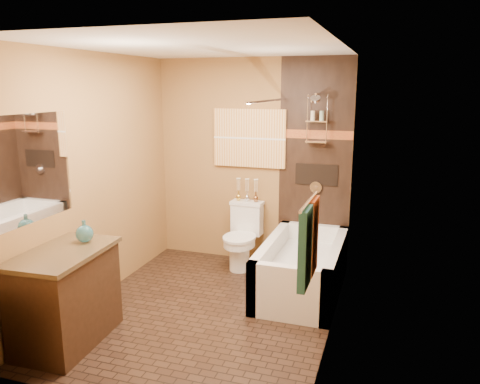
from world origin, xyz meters
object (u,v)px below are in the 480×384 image
at_px(vanity, 66,297).
at_px(sunset_painting, 249,138).
at_px(bathtub, 302,272).
at_px(toilet, 243,236).

bearing_deg(vanity, sunset_painting, 65.93).
distance_m(sunset_painting, bathtub, 1.72).
xyz_separation_m(bathtub, vanity, (-1.72, -1.65, 0.20)).
bearing_deg(sunset_painting, toilet, -90.00).
relative_size(toilet, vanity, 0.81).
bearing_deg(bathtub, vanity, -136.35).
height_order(bathtub, vanity, vanity).
height_order(sunset_painting, toilet, sunset_painting).
xyz_separation_m(sunset_painting, bathtub, (0.83, -0.73, -1.33)).
relative_size(bathtub, toilet, 1.92).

